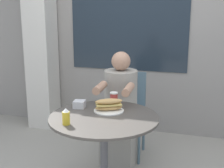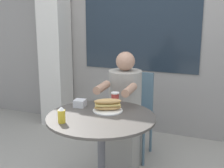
{
  "view_description": "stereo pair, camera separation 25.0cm",
  "coord_description": "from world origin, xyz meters",
  "px_view_note": "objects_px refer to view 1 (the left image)",
  "views": [
    {
      "loc": [
        0.69,
        -2.12,
        1.53
      ],
      "look_at": [
        0.0,
        0.22,
        0.93
      ],
      "focal_mm": 50.0,
      "sensor_mm": 36.0,
      "label": 1
    },
    {
      "loc": [
        0.92,
        -2.03,
        1.53
      ],
      "look_at": [
        0.0,
        0.22,
        0.93
      ],
      "focal_mm": 50.0,
      "sensor_mm": 36.0,
      "label": 2
    }
  ],
  "objects_px": {
    "diner_chair": "(128,105)",
    "condiment_bottle": "(66,117)",
    "drink_cup": "(114,98)",
    "cafe_table": "(104,139)",
    "seated_diner": "(120,119)",
    "sandwich_on_plate": "(109,106)"
  },
  "relations": [
    {
      "from": "condiment_bottle",
      "to": "sandwich_on_plate",
      "type": "bearing_deg",
      "value": 60.69
    },
    {
      "from": "drink_cup",
      "to": "condiment_bottle",
      "type": "height_order",
      "value": "condiment_bottle"
    },
    {
      "from": "sandwich_on_plate",
      "to": "cafe_table",
      "type": "bearing_deg",
      "value": -90.84
    },
    {
      "from": "diner_chair",
      "to": "condiment_bottle",
      "type": "xyz_separation_m",
      "value": [
        -0.16,
        -1.17,
        0.26
      ]
    },
    {
      "from": "seated_diner",
      "to": "condiment_bottle",
      "type": "xyz_separation_m",
      "value": [
        -0.17,
        -0.82,
        0.29
      ]
    },
    {
      "from": "sandwich_on_plate",
      "to": "drink_cup",
      "type": "relative_size",
      "value": 2.32
    },
    {
      "from": "seated_diner",
      "to": "drink_cup",
      "type": "height_order",
      "value": "seated_diner"
    },
    {
      "from": "seated_diner",
      "to": "sandwich_on_plate",
      "type": "xyz_separation_m",
      "value": [
        0.03,
        -0.46,
        0.27
      ]
    },
    {
      "from": "diner_chair",
      "to": "seated_diner",
      "type": "height_order",
      "value": "seated_diner"
    },
    {
      "from": "sandwich_on_plate",
      "to": "condiment_bottle",
      "type": "distance_m",
      "value": 0.42
    },
    {
      "from": "drink_cup",
      "to": "cafe_table",
      "type": "bearing_deg",
      "value": -87.73
    },
    {
      "from": "diner_chair",
      "to": "condiment_bottle",
      "type": "height_order",
      "value": "diner_chair"
    },
    {
      "from": "seated_diner",
      "to": "drink_cup",
      "type": "relative_size",
      "value": 11.05
    },
    {
      "from": "cafe_table",
      "to": "diner_chair",
      "type": "height_order",
      "value": "diner_chair"
    },
    {
      "from": "cafe_table",
      "to": "drink_cup",
      "type": "distance_m",
      "value": 0.4
    },
    {
      "from": "cafe_table",
      "to": "sandwich_on_plate",
      "type": "xyz_separation_m",
      "value": [
        0.0,
        0.13,
        0.23
      ]
    },
    {
      "from": "seated_diner",
      "to": "sandwich_on_plate",
      "type": "relative_size",
      "value": 4.76
    },
    {
      "from": "seated_diner",
      "to": "sandwich_on_plate",
      "type": "bearing_deg",
      "value": 91.32
    },
    {
      "from": "drink_cup",
      "to": "condiment_bottle",
      "type": "distance_m",
      "value": 0.58
    },
    {
      "from": "cafe_table",
      "to": "seated_diner",
      "type": "relative_size",
      "value": 0.73
    },
    {
      "from": "condiment_bottle",
      "to": "seated_diner",
      "type": "bearing_deg",
      "value": 78.28
    },
    {
      "from": "diner_chair",
      "to": "drink_cup",
      "type": "xyz_separation_m",
      "value": [
        0.02,
        -0.62,
        0.26
      ]
    }
  ]
}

